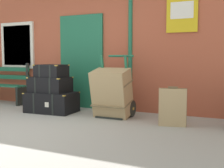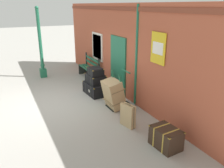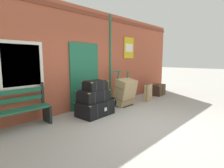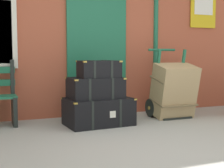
{
  "view_description": "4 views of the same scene",
  "coord_description": "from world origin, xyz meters",
  "px_view_note": "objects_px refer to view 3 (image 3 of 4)",
  "views": [
    {
      "loc": [
        3.53,
        -3.3,
        1.14
      ],
      "look_at": [
        1.05,
        1.9,
        0.62
      ],
      "focal_mm": 46.86,
      "sensor_mm": 36.0,
      "label": 1
    },
    {
      "loc": [
        7.15,
        -1.34,
        3.14
      ],
      "look_at": [
        0.64,
        1.88,
        0.62
      ],
      "focal_mm": 36.74,
      "sensor_mm": 36.0,
      "label": 2
    },
    {
      "loc": [
        -3.45,
        -2.07,
        1.59
      ],
      "look_at": [
        0.67,
        1.84,
        0.79
      ],
      "focal_mm": 28.2,
      "sensor_mm": 36.0,
      "label": 3
    },
    {
      "loc": [
        -1.91,
        -3.1,
        1.09
      ],
      "look_at": [
        -0.0,
        1.65,
        0.63
      ],
      "focal_mm": 52.49,
      "sensor_mm": 36.0,
      "label": 4
    }
  ],
  "objects_px": {
    "steamer_trunk_middle": "(93,95)",
    "large_brown_trunk": "(125,92)",
    "suitcase_olive": "(148,93)",
    "corner_trunk": "(157,90)",
    "platform_bench": "(13,111)",
    "steamer_trunk_top": "(95,85)",
    "porters_trolley": "(121,97)",
    "steamer_trunk_base": "(95,108)"
  },
  "relations": [
    {
      "from": "steamer_trunk_middle",
      "to": "large_brown_trunk",
      "type": "height_order",
      "value": "large_brown_trunk"
    },
    {
      "from": "steamer_trunk_middle",
      "to": "suitcase_olive",
      "type": "bearing_deg",
      "value": -3.38
    },
    {
      "from": "steamer_trunk_top",
      "to": "large_brown_trunk",
      "type": "height_order",
      "value": "steamer_trunk_top"
    },
    {
      "from": "porters_trolley",
      "to": "suitcase_olive",
      "type": "height_order",
      "value": "porters_trolley"
    },
    {
      "from": "platform_bench",
      "to": "suitcase_olive",
      "type": "height_order",
      "value": "platform_bench"
    },
    {
      "from": "steamer_trunk_top",
      "to": "porters_trolley",
      "type": "xyz_separation_m",
      "value": [
        1.38,
        0.21,
        -0.6
      ]
    },
    {
      "from": "platform_bench",
      "to": "steamer_trunk_top",
      "type": "relative_size",
      "value": 2.59
    },
    {
      "from": "steamer_trunk_base",
      "to": "large_brown_trunk",
      "type": "height_order",
      "value": "large_brown_trunk"
    },
    {
      "from": "steamer_trunk_base",
      "to": "steamer_trunk_middle",
      "type": "distance_m",
      "value": 0.37
    },
    {
      "from": "porters_trolley",
      "to": "corner_trunk",
      "type": "distance_m",
      "value": 2.45
    },
    {
      "from": "steamer_trunk_top",
      "to": "corner_trunk",
      "type": "relative_size",
      "value": 0.85
    },
    {
      "from": "platform_bench",
      "to": "steamer_trunk_middle",
      "type": "distance_m",
      "value": 2.0
    },
    {
      "from": "steamer_trunk_top",
      "to": "corner_trunk",
      "type": "distance_m",
      "value": 3.88
    },
    {
      "from": "steamer_trunk_top",
      "to": "corner_trunk",
      "type": "bearing_deg",
      "value": 2.35
    },
    {
      "from": "platform_bench",
      "to": "steamer_trunk_middle",
      "type": "bearing_deg",
      "value": -14.49
    },
    {
      "from": "porters_trolley",
      "to": "large_brown_trunk",
      "type": "height_order",
      "value": "porters_trolley"
    },
    {
      "from": "platform_bench",
      "to": "suitcase_olive",
      "type": "distance_m",
      "value": 4.62
    },
    {
      "from": "suitcase_olive",
      "to": "corner_trunk",
      "type": "relative_size",
      "value": 0.93
    },
    {
      "from": "porters_trolley",
      "to": "corner_trunk",
      "type": "bearing_deg",
      "value": -1.28
    },
    {
      "from": "corner_trunk",
      "to": "large_brown_trunk",
      "type": "bearing_deg",
      "value": -177.2
    },
    {
      "from": "platform_bench",
      "to": "steamer_trunk_middle",
      "type": "height_order",
      "value": "platform_bench"
    },
    {
      "from": "suitcase_olive",
      "to": "corner_trunk",
      "type": "bearing_deg",
      "value": 13.42
    },
    {
      "from": "steamer_trunk_middle",
      "to": "steamer_trunk_top",
      "type": "xyz_separation_m",
      "value": [
        0.05,
        -0.02,
        0.29
      ]
    },
    {
      "from": "suitcase_olive",
      "to": "corner_trunk",
      "type": "xyz_separation_m",
      "value": [
        1.24,
        0.3,
        -0.08
      ]
    },
    {
      "from": "steamer_trunk_middle",
      "to": "porters_trolley",
      "type": "bearing_deg",
      "value": 7.74
    },
    {
      "from": "suitcase_olive",
      "to": "steamer_trunk_top",
      "type": "bearing_deg",
      "value": 176.94
    },
    {
      "from": "corner_trunk",
      "to": "steamer_trunk_top",
      "type": "bearing_deg",
      "value": -177.65
    },
    {
      "from": "platform_bench",
      "to": "corner_trunk",
      "type": "relative_size",
      "value": 2.21
    },
    {
      "from": "steamer_trunk_top",
      "to": "large_brown_trunk",
      "type": "relative_size",
      "value": 0.65
    },
    {
      "from": "porters_trolley",
      "to": "large_brown_trunk",
      "type": "distance_m",
      "value": 0.27
    },
    {
      "from": "suitcase_olive",
      "to": "platform_bench",
      "type": "bearing_deg",
      "value": 171.84
    },
    {
      "from": "steamer_trunk_top",
      "to": "porters_trolley",
      "type": "height_order",
      "value": "porters_trolley"
    },
    {
      "from": "steamer_trunk_base",
      "to": "corner_trunk",
      "type": "xyz_separation_m",
      "value": [
        3.83,
        0.15,
        0.03
      ]
    },
    {
      "from": "steamer_trunk_base",
      "to": "platform_bench",
      "type": "bearing_deg",
      "value": 165.4
    },
    {
      "from": "platform_bench",
      "to": "steamer_trunk_top",
      "type": "distance_m",
      "value": 2.09
    },
    {
      "from": "platform_bench",
      "to": "porters_trolley",
      "type": "distance_m",
      "value": 3.38
    },
    {
      "from": "porters_trolley",
      "to": "suitcase_olive",
      "type": "bearing_deg",
      "value": -16.12
    },
    {
      "from": "steamer_trunk_base",
      "to": "steamer_trunk_middle",
      "type": "bearing_deg",
      "value": 160.97
    },
    {
      "from": "suitcase_olive",
      "to": "corner_trunk",
      "type": "height_order",
      "value": "suitcase_olive"
    },
    {
      "from": "steamer_trunk_base",
      "to": "corner_trunk",
      "type": "distance_m",
      "value": 3.84
    },
    {
      "from": "porters_trolley",
      "to": "platform_bench",
      "type": "bearing_deg",
      "value": 174.81
    },
    {
      "from": "platform_bench",
      "to": "steamer_trunk_middle",
      "type": "relative_size",
      "value": 1.95
    }
  ]
}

